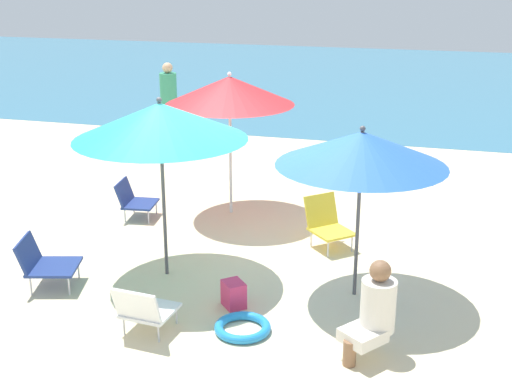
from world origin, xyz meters
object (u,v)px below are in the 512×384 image
(umbrella_red, at_px, (230,90))
(person_b, at_px, (374,310))
(beach_chair_b, at_px, (134,199))
(beach_chair_c, at_px, (144,309))
(umbrella_blue, at_px, (362,149))
(beach_bag, at_px, (234,294))
(beach_chair_d, at_px, (44,262))
(beach_chair_a, at_px, (327,222))
(swim_ring, at_px, (243,327))
(person_a, at_px, (169,107))
(umbrella_teal, at_px, (160,121))

(umbrella_red, relative_size, person_b, 2.18)
(beach_chair_b, bearing_deg, beach_chair_c, -70.37)
(umbrella_blue, bearing_deg, person_b, -74.58)
(umbrella_red, relative_size, beach_bag, 7.24)
(beach_chair_d, bearing_deg, beach_chair_c, -39.25)
(person_b, bearing_deg, beach_chair_d, -59.63)
(umbrella_red, xyz_separation_m, beach_bag, (0.89, -2.71, -1.64))
(beach_chair_c, height_order, beach_chair_d, beach_chair_d)
(beach_chair_a, relative_size, person_b, 0.78)
(beach_bag, bearing_deg, swim_ring, -63.09)
(beach_chair_a, bearing_deg, umbrella_red, -162.41)
(beach_chair_b, height_order, beach_bag, beach_chair_b)
(person_a, relative_size, person_b, 1.82)
(umbrella_red, bearing_deg, umbrella_blue, -45.18)
(umbrella_red, relative_size, beach_chair_b, 3.61)
(beach_chair_d, bearing_deg, person_b, -22.24)
(umbrella_red, relative_size, beach_chair_c, 3.44)
(beach_chair_c, xyz_separation_m, beach_bag, (0.66, 0.77, -0.13))
(person_a, xyz_separation_m, beach_bag, (3.03, -5.61, -0.71))
(beach_chair_b, height_order, beach_chair_d, beach_chair_d)
(beach_bag, bearing_deg, umbrella_blue, 27.76)
(umbrella_blue, height_order, beach_chair_a, umbrella_blue)
(umbrella_teal, bearing_deg, umbrella_red, 87.46)
(beach_chair_d, height_order, person_a, person_a)
(umbrella_blue, xyz_separation_m, beach_chair_b, (-3.34, 1.52, -1.37))
(beach_chair_d, height_order, swim_ring, beach_chair_d)
(swim_ring, xyz_separation_m, beach_bag, (-0.24, 0.47, 0.10))
(beach_chair_a, bearing_deg, person_a, -179.10)
(beach_chair_b, xyz_separation_m, beach_chair_c, (1.49, -2.92, -0.00))
(beach_chair_a, distance_m, beach_bag, 1.98)
(person_a, bearing_deg, umbrella_teal, 73.38)
(umbrella_teal, height_order, beach_chair_d, umbrella_teal)
(beach_chair_d, xyz_separation_m, beach_bag, (2.16, 0.12, -0.16))
(person_a, height_order, beach_bag, person_a)
(beach_chair_d, xyz_separation_m, person_b, (3.67, -0.42, 0.17))
(beach_chair_d, height_order, person_b, person_b)
(umbrella_teal, xyz_separation_m, swim_ring, (1.23, -1.02, -1.77))
(umbrella_teal, distance_m, swim_ring, 2.38)
(person_a, bearing_deg, person_b, 87.83)
(umbrella_teal, xyz_separation_m, beach_chair_a, (1.64, 1.32, -1.49))
(umbrella_blue, height_order, beach_chair_d, umbrella_blue)
(beach_chair_a, bearing_deg, beach_chair_c, -70.02)
(beach_chair_b, distance_m, person_b, 4.54)
(person_b, height_order, beach_bag, person_b)
(umbrella_red, distance_m, swim_ring, 3.80)
(swim_ring, bearing_deg, umbrella_teal, 140.31)
(umbrella_blue, xyz_separation_m, beach_chair_c, (-1.84, -1.40, -1.37))
(umbrella_red, relative_size, person_a, 1.20)
(beach_chair_a, xyz_separation_m, beach_chair_b, (-2.80, 0.28, -0.05))
(umbrella_red, xyz_separation_m, beach_chair_b, (-1.26, -0.57, -1.50))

